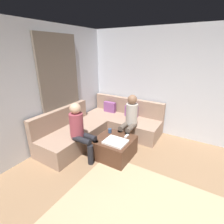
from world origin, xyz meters
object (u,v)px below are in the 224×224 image
at_px(ottoman, 114,147).
at_px(person_on_couch_side, 80,129).
at_px(coffee_mug, 110,131).
at_px(game_remote, 127,136).
at_px(person_on_couch_back, 130,118).
at_px(sectional_couch, 102,126).

height_order(ottoman, person_on_couch_side, person_on_couch_side).
xyz_separation_m(coffee_mug, person_on_couch_side, (-0.35, -0.56, 0.19)).
height_order(ottoman, coffee_mug, coffee_mug).
bearing_deg(person_on_couch_side, coffee_mug, 147.95).
height_order(game_remote, person_on_couch_back, person_on_couch_back).
bearing_deg(coffee_mug, person_on_couch_side, -122.05).
bearing_deg(game_remote, person_on_couch_back, 108.02).
relative_size(game_remote, person_on_couch_back, 0.12).
distance_m(ottoman, person_on_couch_side, 0.82).
height_order(sectional_couch, coffee_mug, sectional_couch).
bearing_deg(person_on_couch_back, person_on_couch_side, 59.64).
xyz_separation_m(game_remote, person_on_couch_back, (-0.14, 0.44, 0.23)).
bearing_deg(coffee_mug, sectional_couch, 139.77).
relative_size(person_on_couch_back, person_on_couch_side, 1.00).
relative_size(sectional_couch, ottoman, 3.36).
height_order(ottoman, person_on_couch_back, person_on_couch_back).
relative_size(ottoman, person_on_couch_back, 0.63).
relative_size(ottoman, person_on_couch_side, 0.63).
height_order(sectional_couch, person_on_couch_back, person_on_couch_back).
bearing_deg(ottoman, sectional_couch, 140.05).
xyz_separation_m(ottoman, person_on_couch_back, (0.04, 0.66, 0.45)).
bearing_deg(person_on_couch_back, ottoman, 86.75).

